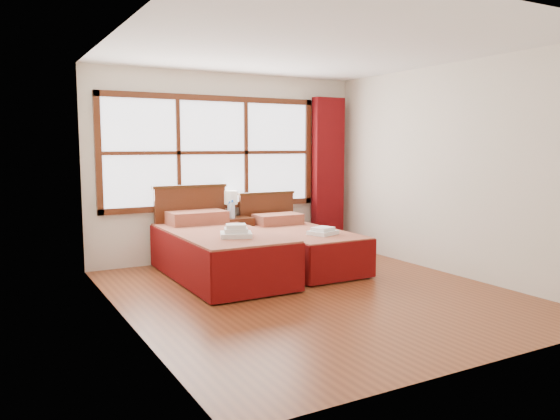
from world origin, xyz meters
TOP-DOWN VIEW (x-y plane):
  - floor at (0.00, 0.00)m, footprint 4.50×4.50m
  - ceiling at (0.00, 0.00)m, footprint 4.50×4.50m
  - wall_back at (0.00, 2.25)m, footprint 4.00×0.00m
  - wall_left at (-2.00, 0.00)m, footprint 0.00×4.50m
  - wall_right at (2.00, 0.00)m, footprint 0.00×4.50m
  - window at (-0.25, 2.21)m, footprint 3.16×0.06m
  - curtain at (1.60, 2.11)m, footprint 0.50×0.16m
  - bed_left at (-0.62, 1.20)m, footprint 1.10×2.13m
  - bed_right at (0.55, 1.20)m, footprint 0.96×1.98m
  - nightstand at (-0.04, 1.99)m, footprint 0.46×0.45m
  - towels_left at (-0.61, 0.67)m, footprint 0.43×0.41m
  - towels_right at (0.60, 0.73)m, footprint 0.39×0.37m
  - lamp at (-0.04, 2.09)m, footprint 0.19×0.19m
  - bottle_near at (-0.10, 1.91)m, footprint 0.07×0.07m
  - bottle_far at (-0.10, 2.00)m, footprint 0.06×0.06m

SIDE VIEW (x-z plane):
  - floor at x=0.00m, z-range 0.00..0.00m
  - bed_right at x=0.55m, z-range -0.18..0.75m
  - nightstand at x=-0.04m, z-range 0.00..0.61m
  - bed_left at x=-0.62m, z-range -0.21..0.86m
  - towels_right at x=0.60m, z-range 0.49..0.58m
  - towels_left at x=-0.61m, z-range 0.56..0.70m
  - bottle_far at x=-0.10m, z-range 0.60..0.82m
  - bottle_near at x=-0.10m, z-range 0.60..0.85m
  - lamp at x=-0.04m, z-range 0.68..1.05m
  - curtain at x=1.60m, z-range 0.02..2.32m
  - wall_back at x=0.00m, z-range -0.70..3.30m
  - wall_left at x=-2.00m, z-range -0.95..3.55m
  - wall_right at x=2.00m, z-range -0.95..3.55m
  - window at x=-0.25m, z-range 0.72..2.28m
  - ceiling at x=0.00m, z-range 2.60..2.60m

